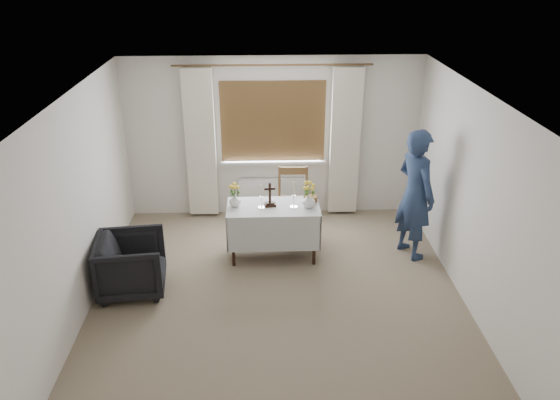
# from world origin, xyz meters

# --- Properties ---
(ground) EXTENTS (5.00, 5.00, 0.00)m
(ground) POSITION_xyz_m (0.00, 0.00, 0.00)
(ground) COLOR gray
(ground) RESTS_ON ground
(altar_table) EXTENTS (1.24, 0.64, 0.76)m
(altar_table) POSITION_xyz_m (-0.03, 1.09, 0.38)
(altar_table) COLOR silver
(altar_table) RESTS_ON ground
(wooden_chair) EXTENTS (0.48, 0.48, 1.01)m
(wooden_chair) POSITION_xyz_m (0.27, 1.70, 0.51)
(wooden_chair) COLOR brown
(wooden_chair) RESTS_ON ground
(armchair) EXTENTS (0.89, 0.87, 0.74)m
(armchair) POSITION_xyz_m (-1.80, 0.32, 0.37)
(armchair) COLOR black
(armchair) RESTS_ON ground
(person) EXTENTS (0.67, 0.78, 1.81)m
(person) POSITION_xyz_m (1.87, 1.09, 0.91)
(person) COLOR navy
(person) RESTS_ON ground
(radiator) EXTENTS (1.10, 0.10, 0.60)m
(radiator) POSITION_xyz_m (0.00, 2.42, 0.30)
(radiator) COLOR white
(radiator) RESTS_ON ground
(wooden_cross) EXTENTS (0.17, 0.13, 0.33)m
(wooden_cross) POSITION_xyz_m (-0.08, 1.10, 0.93)
(wooden_cross) COLOR black
(wooden_cross) RESTS_ON altar_table
(candlestick_left) EXTENTS (0.12, 0.12, 0.33)m
(candlestick_left) POSITION_xyz_m (-0.19, 1.05, 0.93)
(candlestick_left) COLOR white
(candlestick_left) RESTS_ON altar_table
(candlestick_right) EXTENTS (0.11, 0.11, 0.36)m
(candlestick_right) POSITION_xyz_m (0.24, 1.05, 0.94)
(candlestick_right) COLOR white
(candlestick_right) RESTS_ON altar_table
(flower_vase_left) EXTENTS (0.19, 0.19, 0.17)m
(flower_vase_left) POSITION_xyz_m (-0.54, 1.12, 0.85)
(flower_vase_left) COLOR white
(flower_vase_left) RESTS_ON altar_table
(flower_vase_right) EXTENTS (0.19, 0.19, 0.18)m
(flower_vase_right) POSITION_xyz_m (0.44, 1.05, 0.85)
(flower_vase_right) COLOR white
(flower_vase_right) RESTS_ON altar_table
(wicker_basket) EXTENTS (0.25, 0.25, 0.07)m
(wicker_basket) POSITION_xyz_m (0.48, 1.25, 0.80)
(wicker_basket) COLOR brown
(wicker_basket) RESTS_ON altar_table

